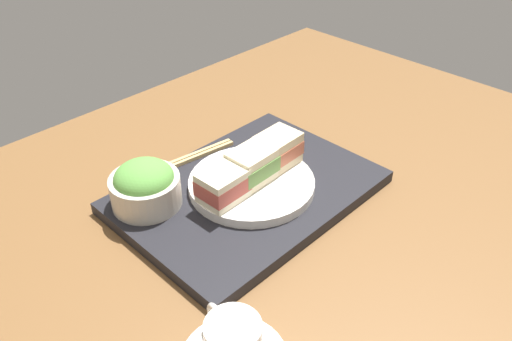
{
  "coord_description": "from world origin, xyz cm",
  "views": [
    {
      "loc": [
        52.87,
        48.55,
        56.57
      ],
      "look_at": [
        0.83,
        -2.53,
        5.0
      ],
      "focal_mm": 36.44,
      "sensor_mm": 36.0,
      "label": 1
    }
  ],
  "objects_px": {
    "sandwich_plate": "(252,184)",
    "sandwich_near": "(278,149)",
    "sandwich_far": "(223,186)",
    "chopsticks_pair": "(189,158)",
    "sandwich_middle": "(251,166)",
    "salad_bowl": "(145,186)"
  },
  "relations": [
    {
      "from": "sandwich_plate",
      "to": "sandwich_far",
      "type": "height_order",
      "value": "sandwich_far"
    },
    {
      "from": "salad_bowl",
      "to": "sandwich_far",
      "type": "bearing_deg",
      "value": 130.78
    },
    {
      "from": "sandwich_middle",
      "to": "salad_bowl",
      "type": "height_order",
      "value": "salad_bowl"
    },
    {
      "from": "sandwich_far",
      "to": "chopsticks_pair",
      "type": "height_order",
      "value": "sandwich_far"
    },
    {
      "from": "sandwich_near",
      "to": "salad_bowl",
      "type": "xyz_separation_m",
      "value": [
        0.22,
        -0.09,
        -0.01
      ]
    },
    {
      "from": "sandwich_middle",
      "to": "sandwich_far",
      "type": "distance_m",
      "value": 0.07
    },
    {
      "from": "sandwich_middle",
      "to": "sandwich_near",
      "type": "bearing_deg",
      "value": -177.47
    },
    {
      "from": "salad_bowl",
      "to": "chopsticks_pair",
      "type": "bearing_deg",
      "value": -158.98
    },
    {
      "from": "sandwich_plate",
      "to": "chopsticks_pair",
      "type": "relative_size",
      "value": 1.14
    },
    {
      "from": "sandwich_far",
      "to": "salad_bowl",
      "type": "distance_m",
      "value": 0.13
    },
    {
      "from": "salad_bowl",
      "to": "chopsticks_pair",
      "type": "xyz_separation_m",
      "value": [
        -0.13,
        -0.05,
        -0.03
      ]
    },
    {
      "from": "sandwich_middle",
      "to": "chopsticks_pair",
      "type": "relative_size",
      "value": 0.43
    },
    {
      "from": "sandwich_middle",
      "to": "sandwich_far",
      "type": "bearing_deg",
      "value": 2.53
    },
    {
      "from": "sandwich_middle",
      "to": "salad_bowl",
      "type": "distance_m",
      "value": 0.18
    },
    {
      "from": "sandwich_middle",
      "to": "chopsticks_pair",
      "type": "bearing_deg",
      "value": -82.15
    },
    {
      "from": "salad_bowl",
      "to": "chopsticks_pair",
      "type": "relative_size",
      "value": 0.61
    },
    {
      "from": "sandwich_plate",
      "to": "sandwich_near",
      "type": "bearing_deg",
      "value": -177.47
    },
    {
      "from": "chopsticks_pair",
      "to": "salad_bowl",
      "type": "bearing_deg",
      "value": 21.02
    },
    {
      "from": "sandwich_plate",
      "to": "sandwich_middle",
      "type": "distance_m",
      "value": 0.04
    },
    {
      "from": "sandwich_plate",
      "to": "salad_bowl",
      "type": "distance_m",
      "value": 0.18
    },
    {
      "from": "sandwich_plate",
      "to": "sandwich_middle",
      "type": "height_order",
      "value": "sandwich_middle"
    },
    {
      "from": "sandwich_middle",
      "to": "sandwich_far",
      "type": "xyz_separation_m",
      "value": [
        0.07,
        0.0,
        -0.0
      ]
    }
  ]
}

